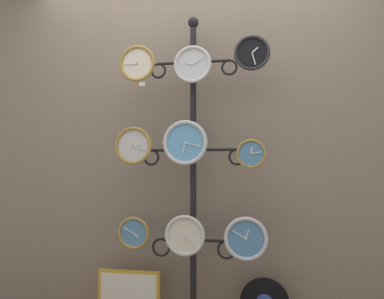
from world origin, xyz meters
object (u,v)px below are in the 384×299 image
(clock_middle_center, at_px, (185,143))
(clock_middle_right, at_px, (251,154))
(picture_frame, at_px, (129,294))
(clock_middle_left, at_px, (133,146))
(clock_top_left, at_px, (137,64))
(display_stand, at_px, (193,218))
(clock_bottom_center, at_px, (185,236))
(clock_top_right, at_px, (252,53))
(clock_top_center, at_px, (193,65))
(clock_bottom_right, at_px, (246,239))
(clock_bottom_left, at_px, (134,233))

(clock_middle_center, xyz_separation_m, clock_middle_right, (0.44, -0.02, -0.08))
(picture_frame, bearing_deg, clock_middle_left, -48.51)
(clock_top_left, distance_m, clock_middle_right, 0.98)
(display_stand, bearing_deg, clock_middle_left, -166.43)
(clock_middle_right, bearing_deg, clock_bottom_center, -179.05)
(picture_frame, bearing_deg, clock_top_right, -3.92)
(clock_middle_left, relative_size, clock_bottom_center, 0.98)
(display_stand, relative_size, clock_top_center, 8.33)
(display_stand, xyz_separation_m, clock_top_left, (-0.37, -0.11, 1.05))
(clock_bottom_center, relative_size, clock_bottom_right, 0.96)
(display_stand, height_order, clock_middle_center, display_stand)
(clock_top_center, xyz_separation_m, clock_middle_center, (-0.05, 0.01, -0.53))
(clock_middle_right, distance_m, clock_bottom_right, 0.54)
(display_stand, xyz_separation_m, clock_middle_right, (0.39, -0.11, 0.43))
(clock_bottom_center, relative_size, picture_frame, 0.61)
(clock_middle_center, relative_size, clock_middle_right, 1.60)
(clock_top_right, relative_size, clock_bottom_left, 1.07)
(display_stand, distance_m, clock_bottom_center, 0.15)
(clock_bottom_left, bearing_deg, display_stand, 10.92)
(clock_top_center, height_order, clock_bottom_left, clock_top_center)
(clock_middle_center, distance_m, clock_middle_right, 0.44)
(clock_top_right, xyz_separation_m, picture_frame, (-0.84, 0.06, -1.60))
(clock_middle_right, height_order, clock_bottom_left, clock_middle_right)
(clock_bottom_right, bearing_deg, clock_top_left, 179.88)
(display_stand, bearing_deg, clock_bottom_right, -17.98)
(clock_bottom_center, bearing_deg, clock_middle_center, 99.56)
(clock_top_right, bearing_deg, display_stand, 165.02)
(clock_top_center, height_order, clock_middle_left, clock_top_center)
(picture_frame, bearing_deg, clock_bottom_right, -4.70)
(clock_bottom_left, height_order, clock_bottom_center, clock_bottom_center)
(clock_top_left, bearing_deg, clock_bottom_center, 0.35)
(clock_top_center, xyz_separation_m, picture_frame, (-0.45, 0.04, -1.55))
(clock_middle_left, xyz_separation_m, picture_frame, (-0.04, 0.05, -1.01))
(clock_top_center, distance_m, picture_frame, 1.62)
(display_stand, relative_size, clock_top_left, 8.43)
(clock_top_center, relative_size, clock_bottom_center, 0.96)
(clock_bottom_left, xyz_separation_m, clock_bottom_center, (0.36, -0.04, -0.00))
(display_stand, height_order, clock_bottom_right, display_stand)
(clock_top_center, bearing_deg, clock_middle_center, 171.84)
(clock_middle_center, relative_size, clock_bottom_center, 1.13)
(clock_bottom_left, bearing_deg, clock_top_center, -1.81)
(display_stand, bearing_deg, clock_middle_center, -116.35)
(clock_top_center, bearing_deg, display_stand, 97.10)
(clock_middle_left, bearing_deg, clock_middle_center, 2.26)
(picture_frame, bearing_deg, clock_top_center, -4.91)
(display_stand, relative_size, clock_middle_right, 11.30)
(clock_middle_right, xyz_separation_m, clock_bottom_left, (-0.79, 0.03, -0.53))
(clock_middle_left, height_order, picture_frame, clock_middle_left)
(clock_bottom_right, bearing_deg, picture_frame, 175.30)
(clock_top_left, height_order, clock_middle_right, clock_top_left)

